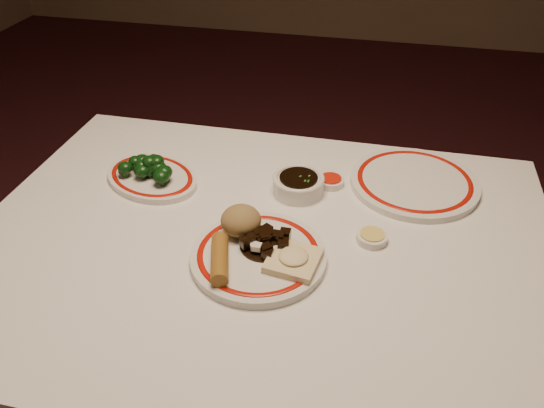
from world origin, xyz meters
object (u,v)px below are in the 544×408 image
Objects in this scene: fried_wonton at (293,259)px; broccoli_pile at (150,167)px; stirfry_heap at (266,241)px; dining_table at (260,273)px; rice_mound at (241,221)px; broccoli_plate at (152,177)px; spring_roll at (220,259)px; soy_bowl at (298,185)px; main_plate at (258,256)px.

broccoli_pile reaches higher than fried_wonton.
dining_table is at bearing 122.13° from stirfry_heap.
broccoli_pile is (-0.30, 0.16, 0.13)m from dining_table.
broccoli_plate is (-0.27, 0.16, -0.04)m from rice_mound.
soy_bowl is at bearing 55.41° from spring_roll.
fried_wonton is at bearing -1.78° from spring_roll.
rice_mound is 0.31m from broccoli_pile.
fried_wonton is (0.13, 0.04, -0.01)m from spring_roll.
rice_mound reaches higher than broccoli_plate.
main_plate is 3.48× the size of stirfry_heap.
main_plate is 3.01× the size of soy_bowl.
spring_roll reaches higher than fried_wonton.
fried_wonton is at bearing -30.71° from broccoli_pile.
fried_wonton is (0.12, -0.07, -0.02)m from rice_mound.
broccoli_plate is at bearing 74.96° from broccoli_pile.
broccoli_plate reaches higher than dining_table.
rice_mound is at bearing -173.31° from dining_table.
spring_roll is at bearing -141.26° from main_plate.
rice_mound is 0.07m from stirfry_heap.
dining_table is at bearing 6.69° from rice_mound.
rice_mound reaches higher than soy_bowl.
spring_roll is 0.31m from soy_bowl.
rice_mound is (-0.04, -0.00, 0.14)m from dining_table.
dining_table is 11.86× the size of stirfry_heap.
broccoli_plate is (-0.39, 0.23, -0.02)m from fried_wonton.
fried_wonton reaches higher than main_plate.
main_plate is 0.38m from broccoli_plate.
rice_mound is 0.77× the size of fried_wonton.
broccoli_plate is 2.51× the size of soy_bowl.
fried_wonton is 0.07m from stirfry_heap.
spring_roll reaches higher than main_plate.
broccoli_pile is at bearing 145.64° from main_plate.
stirfry_heap is (0.02, -0.04, 0.12)m from dining_table.
soy_bowl reaches higher than broccoli_plate.
dining_table is 3.41× the size of main_plate.
main_plate is at bearing -48.10° from rice_mound.
dining_table is 14.63× the size of rice_mound.
soy_bowl is at bearing 4.69° from broccoli_plate.
fried_wonton is 0.45m from broccoli_plate.
stirfry_heap reaches higher than soy_bowl.
dining_table is 0.36m from broccoli_pile.
fried_wonton is (0.07, -0.01, 0.02)m from main_plate.
rice_mound is 0.70× the size of soy_bowl.
stirfry_heap is at bearing 149.54° from fried_wonton.
stirfry_heap reaches higher than fried_wonton.
broccoli_pile is (-0.32, 0.19, 0.01)m from stirfry_heap.
spring_roll is 0.90× the size of broccoli_pile.
fried_wonton is at bearing -40.76° from dining_table.
spring_roll is at bearing -165.13° from fried_wonton.
stirfry_heap reaches higher than main_plate.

